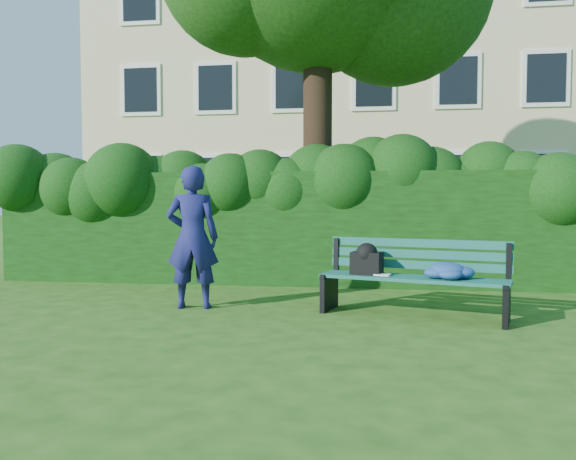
# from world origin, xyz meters

# --- Properties ---
(ground) EXTENTS (80.00, 80.00, 0.00)m
(ground) POSITION_xyz_m (0.00, 0.00, 0.00)
(ground) COLOR #235014
(ground) RESTS_ON ground
(apartment_building) EXTENTS (16.00, 8.08, 12.00)m
(apartment_building) POSITION_xyz_m (-0.00, 13.99, 6.00)
(apartment_building) COLOR beige
(apartment_building) RESTS_ON ground
(hedge) EXTENTS (10.00, 1.00, 1.80)m
(hedge) POSITION_xyz_m (0.00, 2.20, 0.90)
(hedge) COLOR black
(hedge) RESTS_ON ground
(park_bench) EXTENTS (2.21, 1.13, 0.89)m
(park_bench) POSITION_xyz_m (1.61, -0.29, 0.50)
(park_bench) COLOR #0E4638
(park_bench) RESTS_ON ground
(man_reading) EXTENTS (0.71, 0.52, 1.78)m
(man_reading) POSITION_xyz_m (-1.10, -0.16, 0.89)
(man_reading) COLOR navy
(man_reading) RESTS_ON ground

